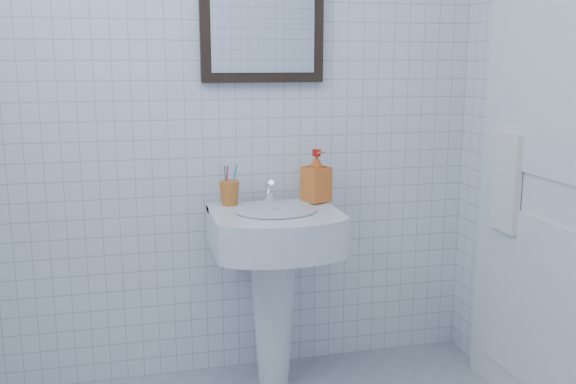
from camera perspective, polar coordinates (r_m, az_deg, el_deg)
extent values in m
cube|color=white|center=(2.63, -6.23, 9.85)|extent=(2.20, 0.02, 2.50)
cone|color=white|center=(2.67, -1.32, -10.76)|extent=(0.20, 0.20, 0.62)
cube|color=white|center=(2.51, -1.15, -3.36)|extent=(0.50, 0.35, 0.15)
cube|color=white|center=(2.63, -1.80, -1.21)|extent=(0.50, 0.09, 0.03)
cylinder|color=silver|center=(2.47, -1.02, -1.65)|extent=(0.31, 0.31, 0.01)
cylinder|color=white|center=(2.60, -1.71, -0.57)|extent=(0.04, 0.04, 0.04)
cylinder|color=white|center=(2.58, -1.65, 0.47)|extent=(0.02, 0.08, 0.07)
cylinder|color=white|center=(2.61, -1.79, 0.23)|extent=(0.03, 0.04, 0.08)
imported|color=#E95316|center=(2.63, 2.54, 1.45)|extent=(0.13, 0.13, 0.21)
cube|color=black|center=(2.65, -2.31, 16.41)|extent=(0.50, 0.04, 0.62)
cube|color=white|center=(2.64, -2.22, 16.44)|extent=(0.42, 0.00, 0.54)
cube|color=silver|center=(2.45, 22.16, 3.04)|extent=(0.04, 0.80, 2.00)
torus|color=white|center=(2.58, 19.46, 4.77)|extent=(0.01, 0.18, 0.18)
cube|color=white|center=(2.60, 18.82, 0.83)|extent=(0.03, 0.16, 0.38)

